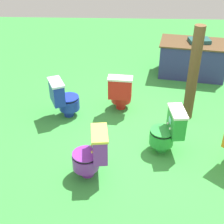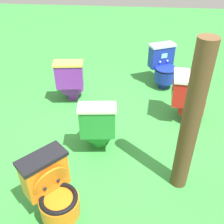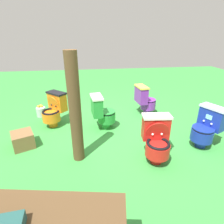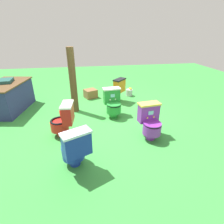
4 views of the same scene
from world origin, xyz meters
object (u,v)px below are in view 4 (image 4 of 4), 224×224
(toilet_green, at_px, (113,103))
(toilet_blue, at_px, (75,148))
(lemon_bucket, at_px, (129,92))
(toilet_red, at_px, (63,120))
(wooden_post, at_px, (73,81))
(small_crate, at_px, (91,93))
(toilet_orange, at_px, (116,90))
(vendor_table, at_px, (8,97))
(toilet_purple, at_px, (150,121))

(toilet_green, height_order, toilet_blue, same)
(toilet_green, xyz_separation_m, lemon_bucket, (1.42, -0.81, -0.25))
(toilet_red, bearing_deg, wooden_post, -3.78)
(toilet_blue, height_order, toilet_red, same)
(small_crate, xyz_separation_m, lemon_bucket, (-0.04, -1.31, -0.02))
(wooden_post, bearing_deg, lemon_bucket, -62.11)
(toilet_orange, relative_size, vendor_table, 0.46)
(toilet_red, distance_m, lemon_bucket, 2.93)
(toilet_orange, distance_m, vendor_table, 3.05)
(toilet_green, distance_m, small_crate, 1.56)
(lemon_bucket, bearing_deg, small_crate, 88.14)
(small_crate, distance_m, lemon_bucket, 1.31)
(wooden_post, distance_m, small_crate, 1.30)
(toilet_green, height_order, vendor_table, vendor_table)
(toilet_orange, height_order, lemon_bucket, toilet_orange)
(toilet_blue, xyz_separation_m, lemon_bucket, (3.15, -1.72, -0.25))
(toilet_red, xyz_separation_m, wooden_post, (1.21, -0.19, 0.47))
(toilet_green, bearing_deg, wooden_post, -32.20)
(toilet_red, xyz_separation_m, lemon_bucket, (2.15, -1.97, -0.26))
(toilet_orange, bearing_deg, wooden_post, 156.10)
(toilet_blue, height_order, toilet_orange, same)
(toilet_purple, bearing_deg, toilet_green, -68.67)
(toilet_orange, xyz_separation_m, small_crate, (0.45, 0.78, -0.24))
(vendor_table, distance_m, wooden_post, 1.89)
(toilet_green, relative_size, toilet_red, 1.00)
(wooden_post, bearing_deg, toilet_orange, -66.99)
(toilet_purple, distance_m, small_crate, 2.78)
(toilet_red, height_order, vendor_table, vendor_table)
(toilet_green, xyz_separation_m, toilet_orange, (1.01, -0.29, 0.00))
(toilet_green, relative_size, toilet_blue, 1.00)
(toilet_orange, height_order, small_crate, toilet_orange)
(toilet_green, bearing_deg, toilet_orange, -111.79)
(toilet_green, height_order, toilet_orange, same)
(toilet_orange, relative_size, toilet_purple, 1.00)
(toilet_blue, height_order, lemon_bucket, toilet_blue)
(toilet_red, xyz_separation_m, small_crate, (2.20, -0.66, -0.24))
(toilet_green, relative_size, toilet_orange, 1.00)
(wooden_post, relative_size, small_crate, 4.50)
(small_crate, bearing_deg, wooden_post, 154.48)
(toilet_purple, height_order, wooden_post, wooden_post)
(toilet_blue, xyz_separation_m, toilet_red, (1.00, 0.26, 0.00))
(toilet_orange, bearing_deg, vendor_table, 136.27)
(toilet_orange, xyz_separation_m, lemon_bucket, (0.41, -0.53, -0.26))
(vendor_table, relative_size, wooden_post, 0.95)
(toilet_red, bearing_deg, vendor_table, 50.83)
(toilet_orange, xyz_separation_m, wooden_post, (-0.53, 1.25, 0.47))
(wooden_post, bearing_deg, vendor_table, 78.60)
(toilet_green, xyz_separation_m, wooden_post, (0.48, 0.97, 0.47))
(toilet_purple, xyz_separation_m, small_crate, (2.56, 1.08, -0.23))
(toilet_blue, xyz_separation_m, vendor_table, (2.57, 1.86, 0.02))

